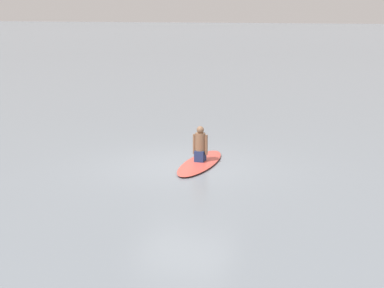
% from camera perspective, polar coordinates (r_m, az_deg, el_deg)
% --- Properties ---
extents(ground_plane, '(400.00, 400.00, 0.00)m').
position_cam_1_polar(ground_plane, '(15.03, -0.72, -2.10)').
color(ground_plane, gray).
extents(surfboard, '(1.02, 2.89, 0.09)m').
position_cam_1_polar(surfboard, '(15.13, 0.79, -1.82)').
color(surfboard, '#D84C3F').
rests_on(surfboard, ground).
extents(person_paddler, '(0.40, 0.32, 0.91)m').
position_cam_1_polar(person_paddler, '(15.03, 0.80, -0.13)').
color(person_paddler, navy).
rests_on(person_paddler, surfboard).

